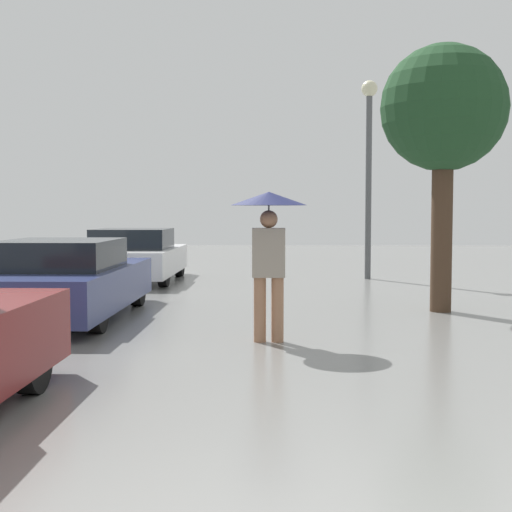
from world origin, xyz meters
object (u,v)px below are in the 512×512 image
Objects in this scene: parked_car_middle at (64,281)px; tree at (444,112)px; pedestrian at (269,228)px; parked_car_farthest at (134,256)px; street_lamp at (369,150)px.

tree is at bearing 8.42° from parked_car_middle.
tree reaches higher than pedestrian.
parked_car_farthest is at bearing 90.46° from parked_car_middle.
street_lamp reaches higher than tree.
street_lamp is at bearing 49.62° from parked_car_middle.
pedestrian is at bearing -105.40° from street_lamp.
parked_car_middle is 1.03× the size of tree.
tree is 5.42m from street_lamp.
pedestrian is at bearing -134.93° from tree.
parked_car_farthest is (-3.13, 7.37, -0.82)m from pedestrian.
pedestrian reaches higher than parked_car_middle.
tree is (2.71, 2.71, 1.75)m from pedestrian.
parked_car_middle is at bearing -89.54° from parked_car_farthest.
tree reaches higher than parked_car_farthest.
parked_car_farthest is at bearing 141.41° from tree.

